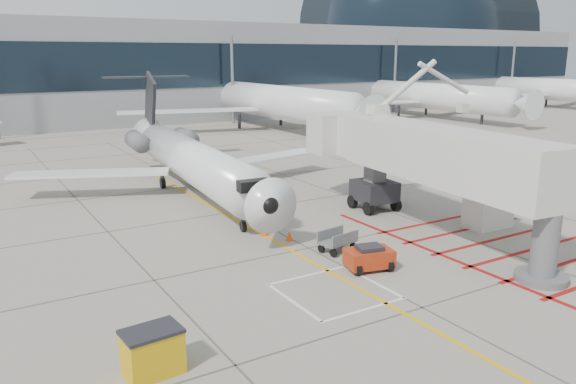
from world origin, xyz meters
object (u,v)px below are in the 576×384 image
regional_jet (202,143)px  pushback_tug (369,257)px  spill_bin (153,351)px  jet_bridge (443,166)px

regional_jet → pushback_tug: 15.46m
pushback_tug → spill_bin: (-11.09, -3.26, 0.13)m
spill_bin → jet_bridge: bearing=11.7°
jet_bridge → spill_bin: 18.23m
pushback_tug → spill_bin: 11.56m
jet_bridge → spill_bin: jet_bridge is taller
jet_bridge → pushback_tug: jet_bridge is taller
regional_jet → pushback_tug: bearing=-78.3°
regional_jet → jet_bridge: size_ratio=1.56×
pushback_tug → regional_jet: bearing=109.6°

